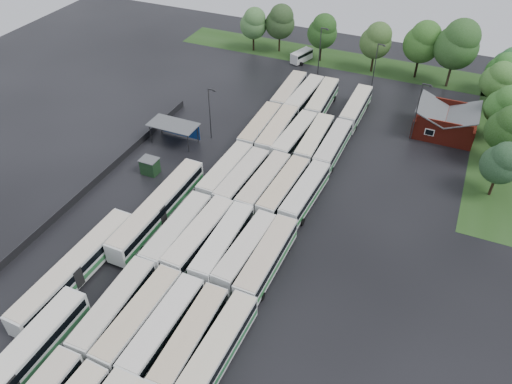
% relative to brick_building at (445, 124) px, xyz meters
% --- Properties ---
extents(ground, '(160.00, 160.00, 0.00)m').
position_rel_brick_building_xyz_m(ground, '(-24.00, -42.77, -1.87)').
color(ground, black).
rests_on(ground, ground).
extents(brick_building, '(10.07, 8.60, 5.39)m').
position_rel_brick_building_xyz_m(brick_building, '(0.00, 0.00, 0.00)').
color(brick_building, maroon).
rests_on(brick_building, ground).
extents(wash_shed, '(8.20, 4.20, 3.58)m').
position_rel_brick_building_xyz_m(wash_shed, '(-41.20, -20.74, 1.12)').
color(wash_shed, '#2D2D30').
rests_on(wash_shed, ground).
extents(utility_hut, '(2.70, 2.20, 2.62)m').
position_rel_brick_building_xyz_m(utility_hut, '(-40.20, -30.17, -0.55)').
color(utility_hut, black).
rests_on(utility_hut, ground).
extents(grass_strip_north, '(80.00, 10.00, 0.01)m').
position_rel_brick_building_xyz_m(grass_strip_north, '(-22.00, 22.03, -1.86)').
color(grass_strip_north, '#204015').
rests_on(grass_strip_north, ground).
extents(grass_strip_east, '(10.00, 50.00, 0.01)m').
position_rel_brick_building_xyz_m(grass_strip_east, '(10.00, 0.03, -1.86)').
color(grass_strip_east, '#204015').
rests_on(grass_strip_east, ground).
extents(west_fence, '(0.10, 50.00, 1.20)m').
position_rel_brick_building_xyz_m(west_fence, '(-46.20, -34.77, -1.27)').
color(west_fence, '#2D2D30').
rests_on(west_fence, ground).
extents(bus_r1c0, '(3.08, 13.14, 3.64)m').
position_rel_brick_building_xyz_m(bus_r1c0, '(-28.42, -55.19, 0.14)').
color(bus_r1c0, silver).
rests_on(bus_r1c0, ground).
extents(bus_r1c1, '(3.10, 13.31, 3.69)m').
position_rel_brick_building_xyz_m(bus_r1c1, '(-25.09, -55.27, 0.16)').
color(bus_r1c1, silver).
rests_on(bus_r1c1, ground).
extents(bus_r1c2, '(2.95, 13.12, 3.64)m').
position_rel_brick_building_xyz_m(bus_r1c2, '(-22.06, -55.28, 0.14)').
color(bus_r1c2, silver).
rests_on(bus_r1c2, ground).
extents(bus_r1c3, '(2.96, 12.98, 3.60)m').
position_rel_brick_building_xyz_m(bus_r1c3, '(-18.73, -55.32, 0.11)').
color(bus_r1c3, silver).
rests_on(bus_r1c3, ground).
extents(bus_r1c4, '(3.12, 13.16, 3.64)m').
position_rel_brick_building_xyz_m(bus_r1c4, '(-15.55, -55.12, 0.14)').
color(bus_r1c4, silver).
rests_on(bus_r1c4, ground).
extents(bus_r2c0, '(2.96, 13.45, 3.74)m').
position_rel_brick_building_xyz_m(bus_r2c0, '(-28.26, -41.88, 0.19)').
color(bus_r2c0, silver).
rests_on(bus_r2c0, ground).
extents(bus_r2c1, '(3.41, 13.58, 3.75)m').
position_rel_brick_building_xyz_m(bus_r2c1, '(-25.18, -41.55, 0.20)').
color(bus_r2c1, silver).
rests_on(bus_r2c1, ground).
extents(bus_r2c2, '(3.01, 13.33, 3.70)m').
position_rel_brick_building_xyz_m(bus_r2c2, '(-21.89, -41.46, 0.17)').
color(bus_r2c2, silver).
rests_on(bus_r2c2, ground).
extents(bus_r2c3, '(3.36, 12.97, 3.58)m').
position_rel_brick_building_xyz_m(bus_r2c3, '(-18.73, -41.43, 0.10)').
color(bus_r2c3, silver).
rests_on(bus_r2c3, ground).
extents(bus_r2c4, '(3.06, 13.46, 3.74)m').
position_rel_brick_building_xyz_m(bus_r2c4, '(-15.78, -41.70, 0.19)').
color(bus_r2c4, silver).
rests_on(bus_r2c4, ground).
extents(bus_r3c0, '(3.17, 13.10, 3.63)m').
position_rel_brick_building_xyz_m(bus_r3c0, '(-28.27, -27.75, 0.13)').
color(bus_r3c0, silver).
rests_on(bus_r3c0, ground).
extents(bus_r3c1, '(3.33, 13.09, 3.61)m').
position_rel_brick_building_xyz_m(bus_r3c1, '(-25.35, -28.22, 0.12)').
color(bus_r3c1, silver).
rests_on(bus_r3c1, ground).
extents(bus_r3c2, '(3.37, 13.36, 3.69)m').
position_rel_brick_building_xyz_m(bus_r3c2, '(-21.98, -28.08, 0.16)').
color(bus_r3c2, silver).
rests_on(bus_r3c2, ground).
extents(bus_r3c3, '(3.38, 13.27, 3.66)m').
position_rel_brick_building_xyz_m(bus_r3c3, '(-18.89, -28.02, 0.15)').
color(bus_r3c3, silver).
rests_on(bus_r3c3, ground).
extents(bus_r3c4, '(3.40, 13.03, 3.59)m').
position_rel_brick_building_xyz_m(bus_r3c4, '(-15.74, -27.71, 0.11)').
color(bus_r3c4, silver).
rests_on(bus_r3c4, ground).
extents(bus_r4c0, '(3.01, 13.22, 3.67)m').
position_rel_brick_building_xyz_m(bus_r4c0, '(-28.48, -14.20, 0.15)').
color(bus_r4c0, silver).
rests_on(bus_r4c0, ground).
extents(bus_r4c1, '(3.13, 13.46, 3.73)m').
position_rel_brick_building_xyz_m(bus_r4c1, '(-25.36, -14.19, 0.19)').
color(bus_r4c1, silver).
rests_on(bus_r4c1, ground).
extents(bus_r4c2, '(3.44, 13.32, 3.68)m').
position_rel_brick_building_xyz_m(bus_r4c2, '(-22.15, -14.50, 0.16)').
color(bus_r4c2, silver).
rests_on(bus_r4c2, ground).
extents(bus_r4c3, '(3.01, 13.18, 3.66)m').
position_rel_brick_building_xyz_m(bus_r4c3, '(-18.82, -14.27, 0.14)').
color(bus_r4c3, silver).
rests_on(bus_r4c3, ground).
extents(bus_r4c4, '(2.86, 13.04, 3.63)m').
position_rel_brick_building_xyz_m(bus_r4c4, '(-15.60, -14.60, 0.13)').
color(bus_r4c4, silver).
rests_on(bus_r4c4, ground).
extents(bus_r5c0, '(3.23, 13.37, 3.70)m').
position_rel_brick_building_xyz_m(bus_r5c0, '(-28.43, -0.58, 0.17)').
color(bus_r5c0, silver).
rests_on(bus_r5c0, ground).
extents(bus_r5c1, '(3.31, 13.41, 3.71)m').
position_rel_brick_building_xyz_m(bus_r5c1, '(-25.25, -0.89, 0.17)').
color(bus_r5c1, silver).
rests_on(bus_r5c1, ground).
extents(bus_r5c2, '(3.24, 13.39, 3.70)m').
position_rel_brick_building_xyz_m(bus_r5c2, '(-21.84, -0.83, 0.17)').
color(bus_r5c2, silver).
rests_on(bus_r5c2, ground).
extents(bus_r5c4, '(2.82, 13.19, 3.67)m').
position_rel_brick_building_xyz_m(bus_r5c4, '(-15.40, -1.09, 0.15)').
color(bus_r5c4, silver).
rests_on(bus_r5c4, ground).
extents(artic_bus_west_a, '(3.01, 20.27, 3.76)m').
position_rel_brick_building_xyz_m(artic_bus_west_a, '(-32.94, -65.93, 0.22)').
color(artic_bus_west_a, silver).
rests_on(artic_bus_west_a, ground).
extents(artic_bus_west_b, '(3.02, 20.07, 3.72)m').
position_rel_brick_building_xyz_m(artic_bus_west_b, '(-33.03, -38.86, 0.20)').
color(artic_bus_west_b, silver).
rests_on(artic_bus_west_b, ground).
extents(artic_bus_west_c, '(3.23, 19.52, 3.61)m').
position_rel_brick_building_xyz_m(artic_bus_west_c, '(-36.23, -52.28, 0.14)').
color(artic_bus_west_c, silver).
rests_on(artic_bus_west_c, ground).
extents(minibus, '(3.70, 5.84, 2.39)m').
position_rel_brick_building_xyz_m(minibus, '(-32.40, 17.89, -0.54)').
color(minibus, silver).
rests_on(minibus, ground).
extents(tree_north_0, '(6.00, 6.00, 9.94)m').
position_rel_brick_building_xyz_m(tree_north_0, '(-44.33, 19.08, 4.53)').
color(tree_north_0, black).
rests_on(tree_north_0, ground).
extents(tree_north_1, '(6.53, 6.53, 10.82)m').
position_rel_brick_building_xyz_m(tree_north_1, '(-38.75, 20.94, 5.10)').
color(tree_north_1, '#2E2115').
rests_on(tree_north_1, ground).
extents(tree_north_2, '(6.36, 6.36, 10.53)m').
position_rel_brick_building_xyz_m(tree_north_2, '(-28.64, 19.81, 4.91)').
color(tree_north_2, black).
rests_on(tree_north_2, ground).
extents(tree_north_3, '(6.49, 6.49, 10.75)m').
position_rel_brick_building_xyz_m(tree_north_3, '(-17.00, 19.08, 5.05)').
color(tree_north_3, black).
rests_on(tree_north_3, ground).
extents(tree_north_4, '(7.29, 7.29, 12.07)m').
position_rel_brick_building_xyz_m(tree_north_4, '(-8.04, 19.96, 5.90)').
color(tree_north_4, black).
rests_on(tree_north_4, ground).
extents(tree_north_5, '(8.39, 8.39, 13.89)m').
position_rel_brick_building_xyz_m(tree_north_5, '(-1.49, 18.45, 7.07)').
color(tree_north_5, '#382C1F').
rests_on(tree_north_5, ground).
extents(tree_north_6, '(5.88, 5.87, 9.73)m').
position_rel_brick_building_xyz_m(tree_north_6, '(8.36, 19.25, 4.39)').
color(tree_north_6, black).
rests_on(tree_north_6, ground).
extents(tree_east_0, '(5.59, 5.59, 9.25)m').
position_rel_brick_building_xyz_m(tree_east_0, '(8.79, -14.73, 4.08)').
color(tree_east_0, black).
rests_on(tree_east_0, ground).
extents(tree_east_1, '(6.32, 6.32, 10.46)m').
position_rel_brick_building_xyz_m(tree_east_1, '(8.96, -6.10, 4.86)').
color(tree_east_1, '#372818').
rests_on(tree_east_1, ground).
extents(tree_east_2, '(6.05, 6.05, 10.02)m').
position_rel_brick_building_xyz_m(tree_east_2, '(8.33, 1.74, 4.58)').
color(tree_east_2, black).
rests_on(tree_east_2, ground).
extents(tree_east_3, '(5.92, 5.92, 9.80)m').
position_rel_brick_building_xyz_m(tree_east_3, '(6.84, 11.59, 4.43)').
color(tree_east_3, black).
rests_on(tree_east_3, ground).
extents(tree_east_4, '(5.92, 5.92, 9.80)m').
position_rel_brick_building_xyz_m(tree_east_4, '(7.43, 15.98, 4.44)').
color(tree_east_4, '#3C2A1C').
rests_on(tree_east_4, ground).
extents(lamp_post_ne, '(1.63, 0.32, 10.58)m').
position_rel_brick_building_xyz_m(lamp_post_ne, '(-4.61, -4.39, 4.28)').
color(lamp_post_ne, '#2D2D30').
rests_on(lamp_post_ne, ground).
extents(lamp_post_nw, '(1.45, 0.28, 9.42)m').
position_rel_brick_building_xyz_m(lamp_post_nw, '(-36.05, -17.51, 3.61)').
color(lamp_post_nw, '#2D2D30').
rests_on(lamp_post_nw, ground).
extents(lamp_post_back_w, '(1.56, 0.30, 10.11)m').
position_rel_brick_building_xyz_m(lamp_post_back_w, '(-26.89, 12.99, 4.00)').
color(lamp_post_back_w, '#2D2D30').
rests_on(lamp_post_back_w, ground).
extents(lamp_post_back_e, '(1.49, 0.29, 9.68)m').
position_rel_brick_building_xyz_m(lamp_post_back_e, '(-14.99, 10.58, 3.75)').
color(lamp_post_back_e, '#2D2D30').
rests_on(lamp_post_back_e, ground).
extents(puddle_0, '(6.11, 6.11, 0.01)m').
position_rel_brick_building_xyz_m(puddle_0, '(-25.75, -62.47, -1.86)').
color(puddle_0, black).
rests_on(puddle_0, ground).
extents(puddle_2, '(8.05, 8.05, 0.01)m').
position_rel_brick_building_xyz_m(puddle_2, '(-31.47, -40.23, -1.86)').
color(puddle_2, black).
rests_on(puddle_2, ground).
extents(puddle_3, '(3.78, 3.78, 0.01)m').
position_rel_brick_building_xyz_m(puddle_3, '(-18.41, -41.86, -1.86)').
color(puddle_3, black).
rests_on(puddle_3, ground).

